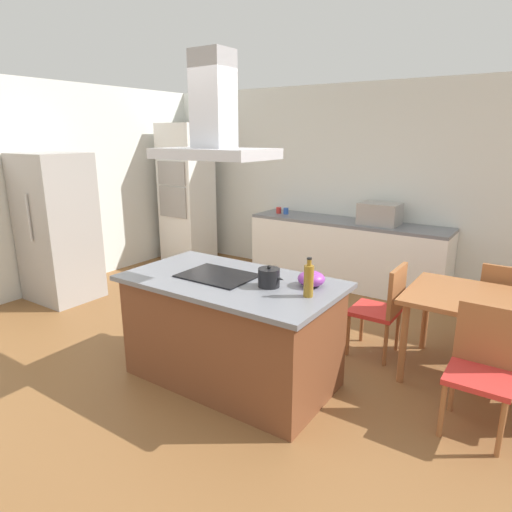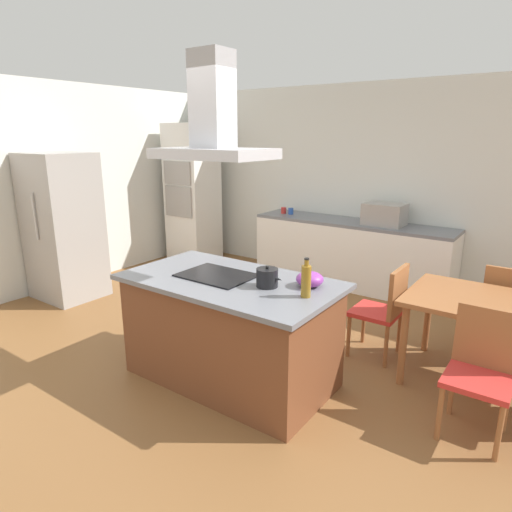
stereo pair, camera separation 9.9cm
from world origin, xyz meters
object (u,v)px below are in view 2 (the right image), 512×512
Objects in this scene: wall_oven_stack at (193,193)px; chair_facing_island at (482,365)px; range_hood at (213,125)px; olive_oil_bottle at (306,281)px; mixing_bowl at (310,279)px; tea_kettle at (267,278)px; chair_at_left_end at (385,306)px; coffee_mug_red at (284,210)px; countertop_microwave at (384,214)px; refrigerator at (63,227)px; coffee_mug_blue at (291,211)px; chair_facing_back_wall at (508,306)px; dining_table at (500,313)px; cooktop at (217,275)px.

chair_facing_island is at bearing -24.74° from wall_oven_stack.
range_hood is (-1.97, -0.46, 1.59)m from chair_facing_island.
olive_oil_bottle is 1.37× the size of mixing_bowl.
tea_kettle is 0.76× the size of olive_oil_bottle.
coffee_mug_red is at bearing 141.68° from chair_at_left_end.
olive_oil_bottle is at bearing -100.79° from chair_at_left_end.
countertop_microwave is 0.27× the size of refrigerator.
chair_at_left_end is at bearing 46.95° from range_hood.
olive_oil_bottle is 3.23× the size of coffee_mug_blue.
mixing_bowl is 0.24× the size of chair_facing_back_wall.
range_hood is (2.76, -2.65, 1.00)m from wall_oven_stack.
refrigerator is (-3.60, 0.16, -0.05)m from mixing_bowl.
tea_kettle is 0.10× the size of wall_oven_stack.
chair_facing_back_wall is 1.33m from chair_facing_island.
coffee_mug_red is 3.30m from range_hood.
coffee_mug_red is 0.04× the size of wall_oven_stack.
wall_oven_stack is at bearing 155.26° from chair_facing_island.
tea_kettle is 2.44× the size of coffee_mug_red.
mixing_bowl is at bearing -34.64° from wall_oven_stack.
coffee_mug_blue reaches higher than chair_facing_back_wall.
coffee_mug_red is at bearing 142.34° from chair_facing_island.
olive_oil_bottle is 1.33m from chair_facing_island.
coffee_mug_red is at bearing -179.53° from countertop_microwave.
coffee_mug_blue is 0.06× the size of dining_table.
chair_facing_island is at bearing 22.37° from olive_oil_bottle.
cooktop reaches higher than dining_table.
coffee_mug_red is at bearing 111.74° from range_hood.
chair_facing_island is (2.99, -2.41, -0.44)m from coffee_mug_blue.
olive_oil_bottle reaches higher than chair_facing_island.
range_hood reaches higher than cooktop.
tea_kettle is 2.36m from chair_facing_back_wall.
chair_facing_back_wall is at bearing 57.81° from olive_oil_bottle.
chair_facing_island is (1.97, 0.46, -0.40)m from cooktop.
refrigerator is at bearing -178.97° from chair_facing_island.
olive_oil_bottle is 3.42m from coffee_mug_blue.
countertop_microwave is 2.40m from dining_table.
chair_facing_island is (3.11, -2.40, -0.44)m from coffee_mug_red.
coffee_mug_red is at bearing 160.99° from chair_facing_back_wall.
chair_at_left_end is (2.20, -1.74, -0.44)m from coffee_mug_red.
coffee_mug_blue is at bearing 117.98° from tea_kettle.
mixing_bowl is 0.24× the size of chair_at_left_end.
coffee_mug_red is 3.58m from dining_table.
wall_oven_stack is 2.47× the size of chair_facing_back_wall.
chair_facing_back_wall is at bearing -19.77° from coffee_mug_blue.
countertop_microwave reaches higher than mixing_bowl.
chair_facing_island is (4.81, 0.09, -0.40)m from refrigerator.
cooktop is 6.67× the size of coffee_mug_blue.
countertop_microwave is at bearing 82.62° from cooktop.
range_hood is (-0.75, -0.22, 1.14)m from mixing_bowl.
refrigerator is at bearing -92.02° from wall_oven_stack.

